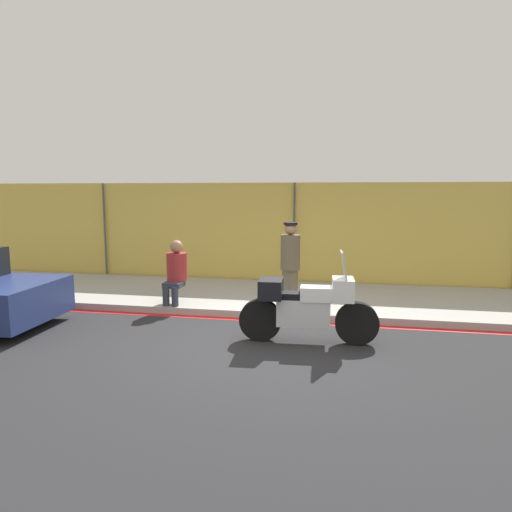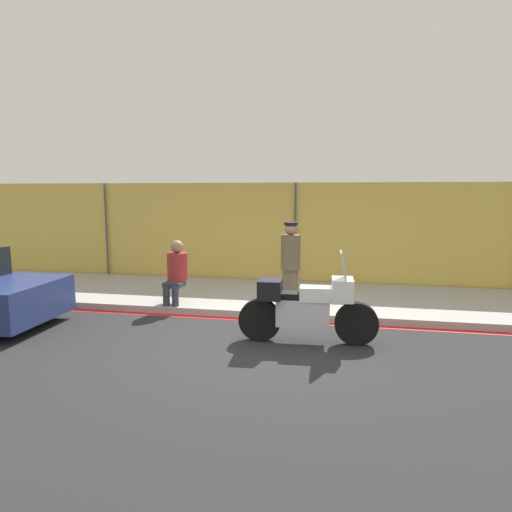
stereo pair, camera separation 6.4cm
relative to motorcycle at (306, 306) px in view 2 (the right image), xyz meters
name	(u,v)px [view 2 (the right image)]	position (x,y,z in m)	size (l,w,h in m)	color
ground_plane	(262,344)	(-0.66, -0.23, -0.59)	(120.00, 120.00, 0.00)	#262628
sidewalk	(287,298)	(-0.66, 2.69, -0.52)	(37.63, 3.08, 0.14)	#9E9E99
curb_paint_stripe	(275,321)	(-0.66, 1.06, -0.58)	(37.63, 0.18, 0.01)	red
storefront_fence	(295,235)	(-0.66, 4.32, 0.70)	(35.75, 0.17, 2.57)	gold
motorcycle	(306,306)	(0.00, 0.00, 0.00)	(2.18, 0.57, 1.46)	black
officer_standing	(291,262)	(-0.49, 1.94, 0.37)	(0.39, 0.39, 1.62)	brown
person_seated_on_curb	(176,269)	(-2.75, 1.60, 0.23)	(0.41, 0.66, 1.25)	#2D3342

